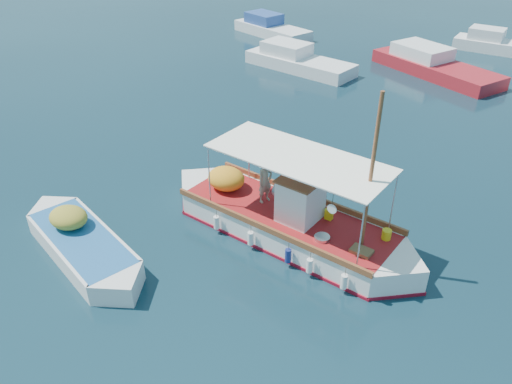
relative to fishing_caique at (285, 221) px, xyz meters
The scene contains 7 objects.
ground 0.67m from the fishing_caique, 160.43° to the right, with size 160.00×160.00×0.00m, color black.
fishing_caique is the anchor object (origin of this frame).
dinghy 6.88m from the fishing_caique, 141.99° to the right, with size 6.22×3.39×1.61m.
bg_boat_nw 18.48m from the fishing_caique, 113.71° to the left, with size 7.83×3.87×1.80m.
bg_boat_n 20.29m from the fishing_caique, 88.17° to the left, with size 8.93×6.60×1.80m.
bg_boat_far_w 27.03m from the fishing_caique, 118.61° to the left, with size 7.30×4.57×1.80m.
bg_boat_far_n 27.76m from the fishing_caique, 82.69° to the left, with size 6.02×2.44×1.80m.
Camera 1 is at (6.34, -12.77, 10.57)m, focal length 35.00 mm.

